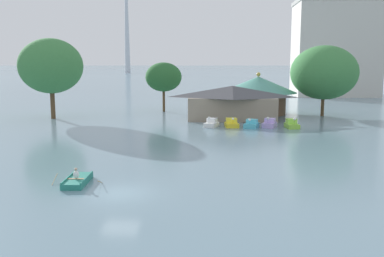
# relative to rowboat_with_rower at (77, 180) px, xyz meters

# --- Properties ---
(ground_plane) EXTENTS (2000.00, 2000.00, 0.00)m
(ground_plane) POSITION_rel_rowboat_with_rower_xyz_m (3.68, -2.14, -0.24)
(ground_plane) COLOR slate
(rowboat_with_rower) EXTENTS (3.69, 3.66, 1.56)m
(rowboat_with_rower) POSITION_rel_rowboat_with_rower_xyz_m (0.00, 0.00, 0.00)
(rowboat_with_rower) COLOR #237A6B
(rowboat_with_rower) RESTS_ON ground
(pedal_boat_white) EXTENTS (2.17, 2.76, 1.56)m
(pedal_boat_white) POSITION_rel_rowboat_with_rower_xyz_m (9.31, 28.46, 0.24)
(pedal_boat_white) COLOR white
(pedal_boat_white) RESTS_ON ground
(pedal_boat_yellow) EXTENTS (2.02, 2.66, 1.42)m
(pedal_boat_yellow) POSITION_rel_rowboat_with_rower_xyz_m (12.08, 28.52, 0.24)
(pedal_boat_yellow) COLOR yellow
(pedal_boat_yellow) RESTS_ON ground
(pedal_boat_cyan) EXTENTS (2.35, 2.90, 1.38)m
(pedal_boat_cyan) POSITION_rel_rowboat_with_rower_xyz_m (14.77, 27.95, 0.22)
(pedal_boat_cyan) COLOR #4CB7CC
(pedal_boat_cyan) RESTS_ON ground
(pedal_boat_lavender) EXTENTS (2.36, 2.93, 1.55)m
(pedal_boat_lavender) POSITION_rel_rowboat_with_rower_xyz_m (17.28, 28.67, 0.25)
(pedal_boat_lavender) COLOR #B299D8
(pedal_boat_lavender) RESTS_ON ground
(pedal_boat_lime) EXTENTS (1.84, 2.80, 1.54)m
(pedal_boat_lime) POSITION_rel_rowboat_with_rower_xyz_m (20.21, 28.17, 0.25)
(pedal_boat_lime) COLOR #8CCC3F
(pedal_boat_lime) RESTS_ON ground
(boathouse) EXTENTS (14.35, 6.35, 5.27)m
(boathouse) POSITION_rel_rowboat_with_rower_xyz_m (12.35, 35.63, 2.52)
(boathouse) COLOR gray
(boathouse) RESTS_ON ground
(green_roof_pavilion) EXTENTS (13.14, 13.14, 7.11)m
(green_roof_pavilion) POSITION_rel_rowboat_with_rower_xyz_m (16.95, 43.91, 3.49)
(green_roof_pavilion) COLOR brown
(green_roof_pavilion) RESTS_ON ground
(shoreline_tree_tall_left) EXTENTS (9.88, 9.88, 12.51)m
(shoreline_tree_tall_left) POSITION_rel_rowboat_with_rower_xyz_m (-15.91, 35.66, 7.98)
(shoreline_tree_tall_left) COLOR brown
(shoreline_tree_tall_left) RESTS_ON ground
(shoreline_tree_mid) EXTENTS (6.45, 6.45, 8.78)m
(shoreline_tree_mid) POSITION_rel_rowboat_with_rower_xyz_m (0.37, 46.10, 5.94)
(shoreline_tree_mid) COLOR brown
(shoreline_tree_mid) RESTS_ON ground
(shoreline_tree_right) EXTENTS (10.86, 10.86, 11.54)m
(shoreline_tree_right) POSITION_rel_rowboat_with_rower_xyz_m (27.36, 41.53, 6.90)
(shoreline_tree_right) COLOR brown
(shoreline_tree_right) RESTS_ON ground
(background_building_block) EXTENTS (20.98, 14.33, 24.65)m
(background_building_block) POSITION_rel_rowboat_with_rower_xyz_m (40.22, 85.28, 12.10)
(background_building_block) COLOR beige
(background_building_block) RESTS_ON ground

